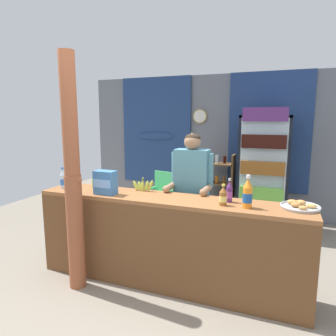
# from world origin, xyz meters

# --- Properties ---
(ground_plane) EXTENTS (8.15, 8.15, 0.00)m
(ground_plane) POSITION_xyz_m (0.00, 1.25, 0.00)
(ground_plane) COLOR gray
(back_wall_curtained) EXTENTS (4.93, 0.22, 2.56)m
(back_wall_curtained) POSITION_xyz_m (-0.01, 3.18, 1.31)
(back_wall_curtained) COLOR slate
(back_wall_curtained) RESTS_ON ground
(stall_counter) EXTENTS (2.89, 0.49, 0.96)m
(stall_counter) POSITION_xyz_m (0.15, 0.32, 0.58)
(stall_counter) COLOR #935B33
(stall_counter) RESTS_ON ground
(timber_post) EXTENTS (0.19, 0.17, 2.42)m
(timber_post) POSITION_xyz_m (-0.72, 0.02, 1.16)
(timber_post) COLOR #995133
(timber_post) RESTS_ON ground
(drink_fridge) EXTENTS (0.75, 0.76, 1.93)m
(drink_fridge) POSITION_xyz_m (0.97, 2.54, 1.06)
(drink_fridge) COLOR black
(drink_fridge) RESTS_ON ground
(bottle_shelf_rack) EXTENTS (0.48, 0.28, 1.16)m
(bottle_shelf_rack) POSITION_xyz_m (0.23, 2.79, 0.60)
(bottle_shelf_rack) COLOR brown
(bottle_shelf_rack) RESTS_ON ground
(plastic_lawn_chair) EXTENTS (0.54, 0.54, 0.86)m
(plastic_lawn_chair) POSITION_xyz_m (-0.69, 2.25, 0.49)
(plastic_lawn_chair) COLOR #4CC675
(plastic_lawn_chair) RESTS_ON ground
(shopkeeper) EXTENTS (0.50, 0.42, 1.61)m
(shopkeeper) POSITION_xyz_m (0.28, 0.89, 1.01)
(shopkeeper) COLOR #28282D
(shopkeeper) RESTS_ON ground
(soda_bottle_orange_soda) EXTENTS (0.09, 0.09, 0.31)m
(soda_bottle_orange_soda) POSITION_xyz_m (0.97, 0.35, 1.09)
(soda_bottle_orange_soda) COLOR orange
(soda_bottle_orange_soda) RESTS_ON stall_counter
(soda_bottle_grape_soda) EXTENTS (0.06, 0.06, 0.24)m
(soda_bottle_grape_soda) POSITION_xyz_m (0.78, 0.49, 1.06)
(soda_bottle_grape_soda) COLOR #56286B
(soda_bottle_grape_soda) RESTS_ON stall_counter
(soda_bottle_iced_tea) EXTENTS (0.07, 0.07, 0.21)m
(soda_bottle_iced_tea) POSITION_xyz_m (0.75, 0.35, 1.05)
(soda_bottle_iced_tea) COLOR brown
(soda_bottle_iced_tea) RESTS_ON stall_counter
(soda_bottle_lime_soda) EXTENTS (0.07, 0.07, 0.20)m
(soda_bottle_lime_soda) POSITION_xyz_m (-0.81, 0.54, 1.05)
(soda_bottle_lime_soda) COLOR #75C64C
(soda_bottle_lime_soda) RESTS_ON stall_counter
(soda_bottle_water) EXTENTS (0.06, 0.06, 0.25)m
(soda_bottle_water) POSITION_xyz_m (-1.14, 0.37, 1.07)
(soda_bottle_water) COLOR silver
(soda_bottle_water) RESTS_ON stall_counter
(snack_box_biscuit) EXTENTS (0.23, 0.14, 0.26)m
(snack_box_biscuit) POSITION_xyz_m (-0.53, 0.32, 1.09)
(snack_box_biscuit) COLOR #3D75B7
(snack_box_biscuit) RESTS_ON stall_counter
(pastry_tray) EXTENTS (0.35, 0.35, 0.06)m
(pastry_tray) POSITION_xyz_m (1.43, 0.52, 0.98)
(pastry_tray) COLOR #BCBCC1
(pastry_tray) RESTS_ON stall_counter
(banana_bunch) EXTENTS (0.27, 0.05, 0.16)m
(banana_bunch) POSITION_xyz_m (-0.21, 0.60, 1.02)
(banana_bunch) COLOR #B7C647
(banana_bunch) RESTS_ON stall_counter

